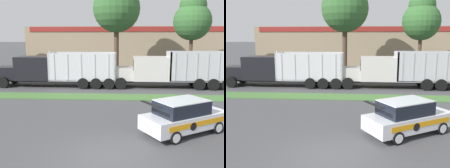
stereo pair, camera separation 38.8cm
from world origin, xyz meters
The scene contains 12 objects.
ground_plane centered at (0.00, 0.00, 0.00)m, with size 600.00×600.00×0.00m, color #474749.
grass_verge centered at (0.00, 10.32, 0.03)m, with size 120.00×2.10×0.06m, color #477538.
centre_line_3 centered at (-7.76, 15.38, 0.00)m, with size 2.40×0.14×0.01m, color yellow.
centre_line_4 centered at (-2.36, 15.38, 0.00)m, with size 2.40×0.14×0.01m, color yellow.
centre_line_5 centered at (3.04, 15.38, 0.00)m, with size 2.40×0.14×0.01m, color yellow.
centre_line_6 centered at (8.44, 15.38, 0.00)m, with size 2.40×0.14×0.01m, color yellow.
dump_truck_lead centered at (4.06, 14.73, 1.58)m, with size 11.47×2.69×3.46m.
dump_truck_mid centered at (-7.09, 14.72, 1.56)m, with size 11.85×2.78×3.54m.
rally_car centered at (3.65, 2.85, 0.87)m, with size 4.74×3.85×1.76m.
store_building_backdrop centered at (1.53, 38.01, 3.29)m, with size 35.45×12.10×6.58m.
tree_behind_left centered at (9.26, 24.83, 7.31)m, with size 4.92×4.92×10.53m.
tree_behind_right centered at (-0.62, 23.99, 9.04)m, with size 6.12×6.12×13.05m.
Camera 2 is at (1.18, -9.21, 4.69)m, focal length 40.00 mm.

